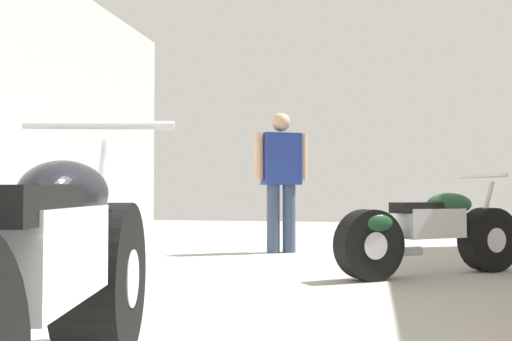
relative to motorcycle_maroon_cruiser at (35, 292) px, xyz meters
name	(u,v)px	position (x,y,z in m)	size (l,w,h in m)	color
ground_plane	(284,294)	(0.36, 2.32, -0.40)	(18.79, 18.79, 0.00)	#A8A399
motorcycle_maroon_cruiser	(35,292)	(0.00, 0.00, 0.00)	(0.81, 2.09, 0.98)	black
motorcycle_black_naked	(428,233)	(1.39, 3.36, -0.05)	(1.56, 1.19, 0.84)	black
mechanic_in_blue	(281,173)	(-0.08, 4.90, 0.51)	(0.61, 0.41, 1.60)	#384766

